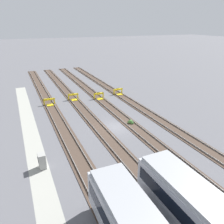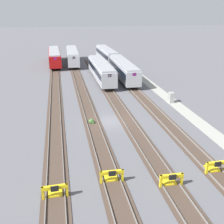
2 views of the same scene
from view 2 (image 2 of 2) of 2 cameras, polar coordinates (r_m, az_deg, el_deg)
name	(u,v)px [view 2 (image 2 of 2)]	position (r m, az deg, el deg)	size (l,w,h in m)	color
ground_plane	(110,122)	(33.89, -0.41, -2.09)	(400.00, 400.00, 0.00)	#5B5B60
service_walkway	(190,115)	(37.49, 16.54, -0.64)	(54.00, 2.00, 0.01)	#9E9E93
rail_track_nearest	(161,117)	(35.76, 10.60, -1.10)	(90.00, 2.23, 0.21)	#47382D
rail_track_near_inner	(127,120)	(34.36, 3.39, -1.71)	(90.00, 2.24, 0.21)	#47382D
rail_track_middle	(92,123)	(33.55, -4.31, -2.33)	(90.00, 2.24, 0.21)	#47382D
rail_track_far_inner	(55,126)	(33.36, -12.25, -2.92)	(90.00, 2.23, 0.21)	#47382D
subway_car_front_row_leftmost	(101,70)	(53.70, -2.42, 9.07)	(18.02, 2.98, 3.70)	#ADAFB7
subway_car_front_row_left_inner	(55,57)	(71.37, -12.40, 11.70)	(18.06, 3.22, 3.70)	#A80F0F
subway_car_front_row_centre	(72,56)	(71.79, -8.60, 12.01)	(18.06, 3.25, 3.70)	#ADAFB7
subway_car_front_row_right_inner	(123,69)	(54.60, 2.44, 9.28)	(18.06, 3.24, 3.70)	#ADAFB7
subway_car_front_row_rightmost	(107,55)	(72.74, -1.17, 12.36)	(18.06, 3.22, 3.70)	#ADAFB7
bumper_stop_nearest_track	(215,166)	(25.48, 21.43, -10.96)	(1.35, 2.00, 1.22)	yellow
bumper_stop_near_inner_track	(170,179)	(22.73, 12.55, -14.10)	(1.36, 2.00, 1.22)	yellow
bumper_stop_middle_track	(111,176)	(22.64, -0.13, -13.67)	(1.37, 2.01, 1.22)	yellow
bumper_stop_far_inner_track	(55,191)	(21.53, -12.31, -16.37)	(1.36, 2.01, 1.22)	yellow
electrical_cabinet	(171,97)	(41.63, 12.76, 3.10)	(0.90, 0.73, 1.60)	#9E9E99
weed_clump	(91,121)	(33.42, -4.50, -2.06)	(0.92, 0.70, 0.64)	#427033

